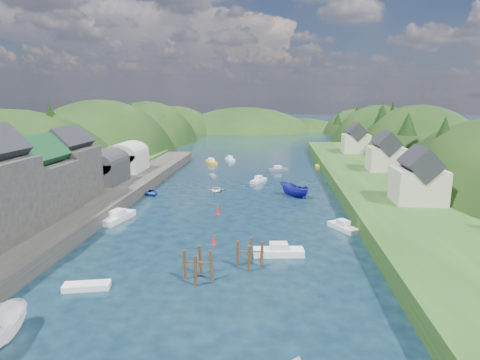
# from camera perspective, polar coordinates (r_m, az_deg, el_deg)

# --- Properties ---
(ground) EXTENTS (600.00, 600.00, 0.00)m
(ground) POSITION_cam_1_polar(r_m,az_deg,el_deg) (89.85, 1.23, 0.41)
(ground) COLOR black
(ground) RESTS_ON ground
(hillside_left) EXTENTS (44.00, 245.56, 52.00)m
(hillside_left) POSITION_cam_1_polar(r_m,az_deg,el_deg) (126.46, -18.78, -0.55)
(hillside_left) COLOR black
(hillside_left) RESTS_ON ground
(hillside_right) EXTENTS (36.00, 245.56, 48.00)m
(hillside_right) POSITION_cam_1_polar(r_m,az_deg,el_deg) (122.13, 23.63, -1.06)
(hillside_right) COLOR black
(hillside_right) RESTS_ON ground
(far_hills) EXTENTS (103.00, 68.00, 44.00)m
(far_hills) POSITION_cam_1_polar(r_m,az_deg,el_deg) (213.84, 3.77, 4.22)
(far_hills) COLOR black
(far_hills) RESTS_ON ground
(hill_trees) EXTENTS (89.02, 147.27, 12.15)m
(hill_trees) POSITION_cam_1_polar(r_m,az_deg,el_deg) (103.09, 2.01, 8.10)
(hill_trees) COLOR black
(hill_trees) RESTS_ON ground
(quay_left) EXTENTS (12.00, 110.00, 2.00)m
(quay_left) POSITION_cam_1_polar(r_m,az_deg,el_deg) (67.25, -21.51, -3.54)
(quay_left) COLOR #2D2B28
(quay_left) RESTS_ON ground
(terrace_left_grass) EXTENTS (12.00, 110.00, 2.50)m
(terrace_left_grass) POSITION_cam_1_polar(r_m,az_deg,el_deg) (70.57, -26.63, -3.07)
(terrace_left_grass) COLOR #234719
(terrace_left_grass) RESTS_ON ground
(quayside_buildings) EXTENTS (8.00, 35.84, 12.90)m
(quayside_buildings) POSITION_cam_1_polar(r_m,az_deg,el_deg) (55.56, -30.03, -1.01)
(quayside_buildings) COLOR #2D2B28
(quayside_buildings) RESTS_ON quay_left
(boat_sheds) EXTENTS (7.00, 21.00, 7.50)m
(boat_sheds) POSITION_cam_1_polar(r_m,az_deg,el_deg) (84.12, -17.26, 2.72)
(boat_sheds) COLOR #2D2D30
(boat_sheds) RESTS_ON quay_left
(terrace_right) EXTENTS (16.00, 120.00, 2.40)m
(terrace_right) POSITION_cam_1_polar(r_m,az_deg,el_deg) (81.91, 18.47, -0.50)
(terrace_right) COLOR #234719
(terrace_right) RESTS_ON ground
(right_bank_cottages) EXTENTS (9.00, 59.24, 8.41)m
(right_bank_cottages) POSITION_cam_1_polar(r_m,az_deg,el_deg) (89.81, 19.33, 3.51)
(right_bank_cottages) COLOR beige
(right_bank_cottages) RESTS_ON terrace_right
(piling_cluster_near) EXTENTS (3.23, 3.01, 3.72)m
(piling_cluster_near) POSITION_cam_1_polar(r_m,az_deg,el_deg) (40.85, -5.98, -12.29)
(piling_cluster_near) COLOR #382314
(piling_cluster_near) RESTS_ON ground
(piling_cluster_far) EXTENTS (3.06, 2.87, 3.40)m
(piling_cluster_far) POSITION_cam_1_polar(r_m,az_deg,el_deg) (43.71, 1.40, -10.78)
(piling_cluster_far) COLOR #382314
(piling_cluster_far) RESTS_ON ground
(channel_buoy_near) EXTENTS (0.70, 0.70, 1.10)m
(channel_buoy_near) POSITION_cam_1_polar(r_m,az_deg,el_deg) (50.17, -3.72, -8.52)
(channel_buoy_near) COLOR #B60F0E
(channel_buoy_near) RESTS_ON ground
(channel_buoy_far) EXTENTS (0.70, 0.70, 1.10)m
(channel_buoy_far) POSITION_cam_1_polar(r_m,az_deg,el_deg) (62.53, -3.14, -4.34)
(channel_buoy_far) COLOR #B60F0E
(channel_buoy_far) RESTS_ON ground
(moored_boats) EXTENTS (37.17, 92.69, 2.50)m
(moored_boats) POSITION_cam_1_polar(r_m,az_deg,el_deg) (60.08, -3.34, -4.77)
(moored_boats) COLOR #51555D
(moored_boats) RESTS_ON ground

